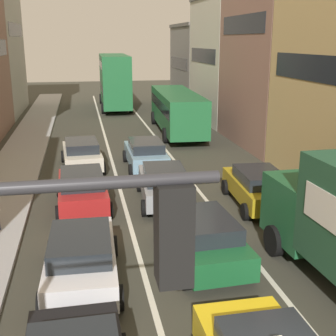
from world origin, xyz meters
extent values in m
cube|color=#A4A4A4|center=(-6.70, 20.00, 0.07)|extent=(2.60, 64.00, 0.14)
cube|color=silver|center=(-1.70, 20.00, 0.01)|extent=(0.16, 60.00, 0.01)
cube|color=silver|center=(1.70, 20.00, 0.01)|extent=(0.16, 60.00, 0.01)
cube|color=black|center=(-8.48, 38.50, 7.26)|extent=(0.02, 8.80, 1.10)
cube|color=gray|center=(9.90, 39.60, 3.81)|extent=(7.00, 8.70, 7.63)
cube|color=black|center=(6.38, 39.60, 4.19)|extent=(0.02, 7.04, 1.10)
cube|color=#66605B|center=(9.90, 39.60, 7.78)|extent=(7.20, 8.70, 0.30)
cube|color=beige|center=(9.90, 30.80, 4.75)|extent=(7.00, 8.70, 9.51)
cube|color=black|center=(6.38, 30.80, 5.23)|extent=(0.02, 7.04, 1.10)
cube|color=#936B5B|center=(9.90, 22.00, 6.64)|extent=(7.00, 8.70, 13.28)
cube|color=black|center=(6.38, 22.00, 7.30)|extent=(0.02, 7.04, 1.10)
cube|color=black|center=(6.39, 13.20, 5.29)|extent=(0.02, 7.04, 1.10)
cube|color=black|center=(-2.55, -1.48, 4.95)|extent=(0.28, 0.28, 0.84)
sphere|color=red|center=(-2.55, -1.33, 5.21)|extent=(0.18, 0.18, 0.18)
sphere|color=#F2A519|center=(-2.55, -1.33, 4.95)|extent=(0.18, 0.18, 0.18)
sphere|color=green|center=(-2.55, -1.33, 4.69)|extent=(0.18, 0.18, 0.18)
cube|color=#1E5933|center=(3.61, 7.18, 1.43)|extent=(2.47, 2.47, 1.90)
cube|color=black|center=(3.58, 8.39, 1.81)|extent=(2.02, 0.09, 0.70)
cylinder|color=black|center=(2.41, 7.22, 0.48)|extent=(0.33, 0.97, 0.96)
cube|color=#19592D|center=(0.13, 7.31, 0.67)|extent=(2.01, 4.39, 0.70)
cube|color=#1E2328|center=(0.14, 7.11, 1.23)|extent=(1.70, 2.48, 0.52)
cylinder|color=black|center=(-0.86, 8.72, 0.32)|extent=(0.25, 0.65, 0.64)
cylinder|color=black|center=(0.97, 8.81, 0.32)|extent=(0.25, 0.65, 0.64)
cylinder|color=black|center=(-0.72, 5.80, 0.32)|extent=(0.25, 0.65, 0.64)
cylinder|color=black|center=(1.12, 5.89, 0.32)|extent=(0.25, 0.65, 0.64)
cube|color=silver|center=(-3.42, 6.67, 0.67)|extent=(1.92, 4.35, 0.70)
cube|color=#1E2328|center=(-3.42, 6.47, 1.23)|extent=(1.65, 2.45, 0.52)
cylinder|color=black|center=(-4.29, 8.16, 0.32)|extent=(0.24, 0.65, 0.64)
cylinder|color=black|center=(-2.46, 8.10, 0.32)|extent=(0.24, 0.65, 0.64)
cylinder|color=black|center=(-4.38, 5.23, 0.32)|extent=(0.24, 0.65, 0.64)
cylinder|color=black|center=(-2.54, 5.18, 0.32)|extent=(0.24, 0.65, 0.64)
cube|color=gray|center=(-0.06, 12.58, 0.67)|extent=(2.07, 4.41, 0.70)
cube|color=#1E2328|center=(-0.07, 12.38, 1.23)|extent=(1.74, 2.51, 0.52)
cylinder|color=black|center=(-0.88, 14.09, 0.32)|extent=(0.26, 0.65, 0.64)
cylinder|color=black|center=(0.96, 13.97, 0.32)|extent=(0.26, 0.65, 0.64)
cylinder|color=black|center=(-1.07, 11.18, 0.32)|extent=(0.26, 0.65, 0.64)
cylinder|color=black|center=(0.77, 11.06, 0.32)|extent=(0.26, 0.65, 0.64)
cube|color=#A51E1E|center=(-3.34, 12.63, 0.67)|extent=(1.93, 4.35, 0.70)
cube|color=#1E2328|center=(-3.33, 12.43, 1.23)|extent=(1.65, 2.45, 0.52)
cylinder|color=black|center=(-4.30, 14.06, 0.32)|extent=(0.24, 0.65, 0.64)
cylinder|color=black|center=(-2.46, 14.12, 0.32)|extent=(0.24, 0.65, 0.64)
cylinder|color=black|center=(-4.22, 11.14, 0.32)|extent=(0.24, 0.65, 0.64)
cylinder|color=black|center=(-2.38, 11.20, 0.32)|extent=(0.24, 0.65, 0.64)
cube|color=#759EB7|center=(-0.07, 17.75, 0.67)|extent=(1.80, 4.30, 0.70)
cube|color=#1E2328|center=(-0.07, 17.55, 1.23)|extent=(1.58, 2.41, 0.52)
cylinder|color=black|center=(-0.99, 19.21, 0.32)|extent=(0.22, 0.64, 0.64)
cylinder|color=black|center=(0.85, 19.21, 0.32)|extent=(0.22, 0.64, 0.64)
cylinder|color=black|center=(-0.99, 16.29, 0.32)|extent=(0.22, 0.64, 0.64)
cylinder|color=black|center=(0.85, 16.29, 0.32)|extent=(0.22, 0.64, 0.64)
cube|color=beige|center=(-3.30, 18.37, 0.67)|extent=(2.04, 4.39, 0.70)
cube|color=#1E2328|center=(-3.29, 18.17, 1.23)|extent=(1.72, 2.49, 0.52)
cylinder|color=black|center=(-4.31, 19.78, 0.32)|extent=(0.26, 0.65, 0.64)
cylinder|color=black|center=(-2.47, 19.88, 0.32)|extent=(0.26, 0.65, 0.64)
cylinder|color=black|center=(-4.14, 16.86, 0.32)|extent=(0.26, 0.65, 0.64)
cylinder|color=black|center=(-2.30, 16.96, 0.32)|extent=(0.26, 0.65, 0.64)
cube|color=#B29319|center=(3.55, 11.48, 0.67)|extent=(2.06, 4.40, 0.70)
cube|color=#1E2328|center=(3.54, 11.28, 1.23)|extent=(1.73, 2.50, 0.52)
cylinder|color=black|center=(2.72, 13.00, 0.32)|extent=(0.26, 0.65, 0.64)
cylinder|color=black|center=(4.56, 12.89, 0.32)|extent=(0.26, 0.65, 0.64)
cylinder|color=black|center=(2.54, 10.08, 0.32)|extent=(0.26, 0.65, 0.64)
cylinder|color=black|center=(4.38, 9.97, 0.32)|extent=(0.26, 0.65, 0.64)
cube|color=#1E6033|center=(3.43, 26.47, 1.70)|extent=(3.02, 10.61, 2.40)
cube|color=black|center=(3.43, 26.47, 2.06)|extent=(3.02, 9.98, 0.70)
cylinder|color=black|center=(2.37, 30.31, 0.50)|extent=(0.35, 1.01, 1.00)
cylinder|color=black|center=(4.87, 30.18, 0.50)|extent=(0.35, 1.01, 1.00)
cylinder|color=black|center=(2.02, 23.39, 0.50)|extent=(0.35, 1.01, 1.00)
cylinder|color=black|center=(4.52, 23.26, 0.50)|extent=(0.35, 1.01, 1.00)
cube|color=#1E6033|center=(0.05, 39.44, 1.70)|extent=(2.73, 10.55, 2.40)
cube|color=black|center=(0.05, 39.44, 2.06)|extent=(2.75, 9.92, 0.70)
cube|color=#1E6033|center=(0.05, 39.44, 3.98)|extent=(2.73, 10.55, 2.16)
cube|color=black|center=(0.05, 39.44, 4.22)|extent=(2.75, 9.92, 0.64)
cylinder|color=black|center=(-1.12, 43.25, 0.50)|extent=(0.32, 1.01, 1.00)
cylinder|color=black|center=(1.38, 43.19, 0.50)|extent=(0.32, 1.01, 1.00)
cylinder|color=black|center=(-1.27, 36.32, 0.50)|extent=(0.32, 1.01, 1.00)
cylinder|color=black|center=(1.23, 36.26, 0.50)|extent=(0.32, 1.01, 1.00)
camera|label=1|loc=(-3.22, -4.69, 6.42)|focal=48.42mm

